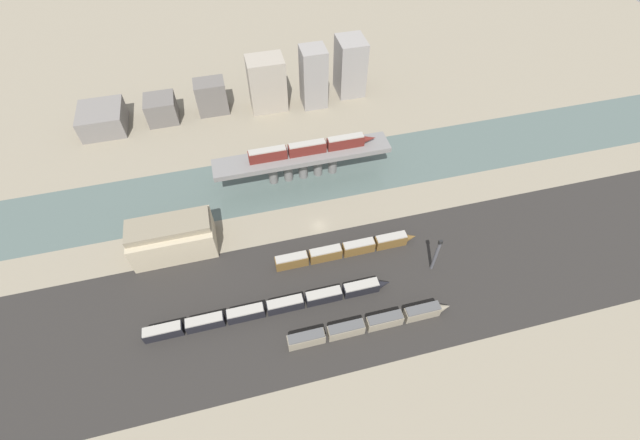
# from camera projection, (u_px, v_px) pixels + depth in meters

# --- Properties ---
(ground_plane) EXTENTS (400.00, 400.00, 0.00)m
(ground_plane) POSITION_uv_depth(u_px,v_px,m) (319.00, 226.00, 129.30)
(ground_plane) COLOR gray
(railbed_yard) EXTENTS (280.00, 42.00, 0.01)m
(railbed_yard) POSITION_uv_depth(u_px,v_px,m) (341.00, 294.00, 114.53)
(railbed_yard) COLOR #282623
(railbed_yard) RESTS_ON ground
(river_water) EXTENTS (320.00, 25.00, 0.01)m
(river_water) POSITION_uv_depth(u_px,v_px,m) (303.00, 176.00, 142.76)
(river_water) COLOR #4C5B56
(river_water) RESTS_ON ground
(bridge) EXTENTS (56.79, 8.63, 9.92)m
(bridge) POSITION_uv_depth(u_px,v_px,m) (303.00, 159.00, 136.85)
(bridge) COLOR slate
(bridge) RESTS_ON ground
(train_on_bridge) EXTENTS (41.16, 2.64, 4.02)m
(train_on_bridge) POSITION_uv_depth(u_px,v_px,m) (311.00, 148.00, 134.00)
(train_on_bridge) COLOR #5B1E19
(train_on_bridge) RESTS_ON bridge
(train_yard_near) EXTENTS (42.79, 2.71, 3.86)m
(train_yard_near) POSITION_uv_depth(u_px,v_px,m) (369.00, 324.00, 106.86)
(train_yard_near) COLOR gray
(train_yard_near) RESTS_ON ground
(train_yard_mid) EXTENTS (64.29, 2.80, 3.53)m
(train_yard_mid) POSITION_uv_depth(u_px,v_px,m) (270.00, 308.00, 109.90)
(train_yard_mid) COLOR black
(train_yard_mid) RESTS_ON ground
(train_yard_far) EXTENTS (41.54, 2.73, 4.03)m
(train_yard_far) POSITION_uv_depth(u_px,v_px,m) (345.00, 250.00, 121.19)
(train_yard_far) COLOR brown
(train_yard_far) RESTS_ON ground
(warehouse_building) EXTENTS (22.97, 12.03, 11.36)m
(warehouse_building) POSITION_uv_depth(u_px,v_px,m) (172.00, 237.00, 119.79)
(warehouse_building) COLOR tan
(warehouse_building) RESTS_ON ground
(signal_tower) EXTENTS (1.00, 0.87, 12.71)m
(signal_tower) POSITION_uv_depth(u_px,v_px,m) (436.00, 255.00, 114.83)
(signal_tower) COLOR #4C4C51
(signal_tower) RESTS_ON ground
(city_block_far_left) EXTENTS (15.43, 15.86, 8.17)m
(city_block_far_left) POSITION_uv_depth(u_px,v_px,m) (103.00, 119.00, 155.65)
(city_block_far_left) COLOR slate
(city_block_far_left) RESTS_ON ground
(city_block_left) EXTENTS (10.87, 10.58, 9.15)m
(city_block_left) POSITION_uv_depth(u_px,v_px,m) (161.00, 109.00, 158.62)
(city_block_left) COLOR #605B56
(city_block_left) RESTS_ON ground
(city_block_center) EXTENTS (11.18, 8.13, 12.60)m
(city_block_center) POSITION_uv_depth(u_px,v_px,m) (211.00, 97.00, 160.66)
(city_block_center) COLOR #605B56
(city_block_center) RESTS_ON ground
(city_block_right) EXTENTS (13.45, 9.99, 20.16)m
(city_block_right) POSITION_uv_depth(u_px,v_px,m) (267.00, 84.00, 159.46)
(city_block_right) COLOR gray
(city_block_right) RESTS_ON ground
(city_block_far_right) EXTENTS (9.17, 9.20, 22.80)m
(city_block_far_right) POSITION_uv_depth(u_px,v_px,m) (314.00, 77.00, 159.83)
(city_block_far_right) COLOR gray
(city_block_far_right) RESTS_ON ground
(city_block_tall) EXTENTS (10.27, 11.87, 21.75)m
(city_block_tall) POSITION_uv_depth(u_px,v_px,m) (350.00, 66.00, 165.54)
(city_block_tall) COLOR gray
(city_block_tall) RESTS_ON ground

